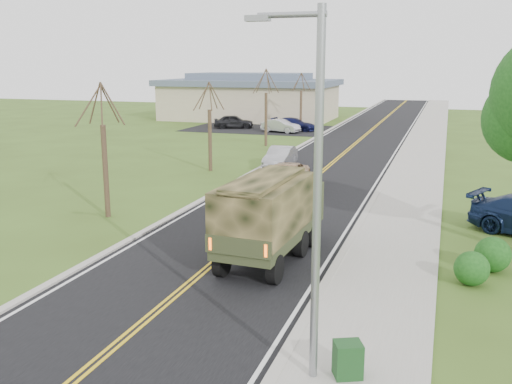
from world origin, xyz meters
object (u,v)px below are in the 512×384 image
at_px(military_truck, 270,211).
at_px(utility_box_near, 348,360).
at_px(suv_champagne, 286,176).
at_px(sedan_silver, 280,157).

distance_m(military_truck, utility_box_near, 8.19).
distance_m(suv_champagne, sedan_silver, 6.53).
distance_m(military_truck, sedan_silver, 18.45).
relative_size(suv_champagne, sedan_silver, 1.16).
bearing_deg(suv_champagne, utility_box_near, -78.20).
xyz_separation_m(suv_champagne, sedan_silver, (-2.14, 6.17, 0.02)).
bearing_deg(utility_box_near, suv_champagne, 85.05).
bearing_deg(utility_box_near, sedan_silver, 84.98).
relative_size(suv_champagne, utility_box_near, 6.15).
height_order(suv_champagne, sedan_silver, sedan_silver).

